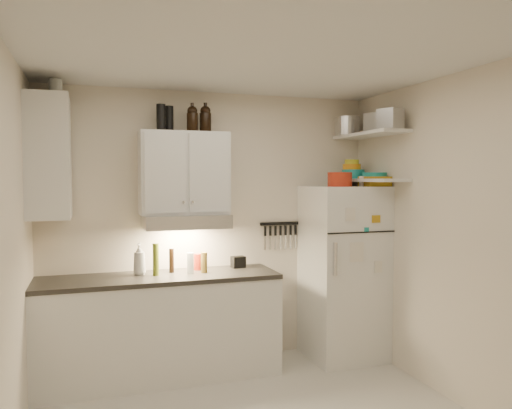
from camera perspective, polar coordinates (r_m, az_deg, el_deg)
name	(u,v)px	position (r m, az deg, el deg)	size (l,w,h in m)	color
ceiling	(263,55)	(3.50, 0.84, 16.76)	(3.20, 3.00, 0.02)	silver
back_wall	(212,227)	(4.87, -5.08, -2.63)	(3.20, 0.02, 2.60)	beige
left_wall	(3,260)	(3.28, -26.92, -5.70)	(0.02, 3.00, 2.60)	beige
right_wall	(455,239)	(4.24, 21.84, -3.67)	(0.02, 3.00, 2.60)	beige
base_cabinet	(160,329)	(4.64, -10.92, -13.79)	(2.10, 0.60, 0.88)	white
countertop	(159,278)	(4.53, -10.97, -8.21)	(2.10, 0.62, 0.04)	#2C2925
upper_cabinet	(184,173)	(4.62, -8.23, 3.56)	(0.80, 0.33, 0.75)	white
side_cabinet	(49,157)	(4.42, -22.60, 5.01)	(0.33, 0.55, 1.00)	white
range_hood	(186,221)	(4.57, -8.04, -1.89)	(0.76, 0.46, 0.12)	silver
fridge	(343,272)	(5.06, 9.94, -7.60)	(0.70, 0.68, 1.70)	white
shelf_hi	(370,135)	(4.97, 12.87, 7.80)	(0.30, 0.95, 0.03)	white
shelf_lo	(369,180)	(4.96, 12.81, 2.73)	(0.30, 0.95, 0.03)	white
knife_strip	(280,224)	(5.06, 2.73, -2.19)	(0.42, 0.02, 0.03)	black
dutch_oven	(340,179)	(4.80, 9.55, 2.84)	(0.23, 0.23, 0.13)	#A82613
book_stack	(375,181)	(4.95, 13.39, 2.58)	(0.23, 0.28, 0.10)	#B68716
spice_jar	(362,181)	(4.93, 12.05, 2.61)	(0.06, 0.06, 0.10)	silver
stock_pot	(347,126)	(5.23, 10.39, 8.78)	(0.26, 0.26, 0.19)	silver
tin_a	(376,123)	(4.91, 13.51, 9.07)	(0.18, 0.16, 0.18)	#AAAAAD
tin_b	(390,119)	(4.63, 15.10, 9.42)	(0.18, 0.18, 0.18)	#AAAAAD
bowl_teal	(353,174)	(5.17, 11.06, 3.43)	(0.23, 0.23, 0.09)	teal
bowl_orange	(352,167)	(5.15, 10.89, 4.25)	(0.18, 0.18, 0.05)	orange
bowl_yellow	(352,162)	(5.16, 10.89, 4.80)	(0.14, 0.14, 0.05)	gold
plates	(375,176)	(4.98, 13.41, 3.24)	(0.24, 0.24, 0.06)	teal
growler_a	(192,118)	(4.62, -7.29, 9.72)	(0.10, 0.10, 0.24)	black
growler_b	(205,119)	(4.69, -5.80, 9.72)	(0.11, 0.11, 0.25)	black
thermos_a	(169,119)	(4.68, -9.92, 9.59)	(0.08, 0.08, 0.24)	black
thermos_b	(161,117)	(4.56, -10.81, 9.74)	(0.08, 0.08, 0.23)	black
side_jar	(56,88)	(4.52, -21.93, 12.26)	(0.11, 0.11, 0.14)	silver
soap_bottle	(139,257)	(4.57, -13.19, -5.90)	(0.12, 0.12, 0.31)	white
pepper_mill	(204,262)	(4.58, -5.96, -6.61)	(0.06, 0.06, 0.19)	brown
oil_bottle	(156,259)	(4.51, -11.38, -6.18)	(0.05, 0.05, 0.29)	#5B6A1A
vinegar_bottle	(172,261)	(4.63, -9.63, -6.34)	(0.05, 0.05, 0.22)	black
clear_bottle	(190,263)	(4.57, -7.52, -6.65)	(0.06, 0.06, 0.19)	silver
red_jar	(198,262)	(4.73, -6.66, -6.53)	(0.08, 0.08, 0.15)	#A82613
caddy	(238,262)	(4.82, -2.05, -6.58)	(0.13, 0.09, 0.11)	black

